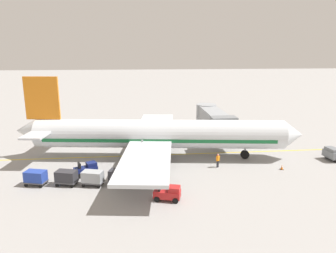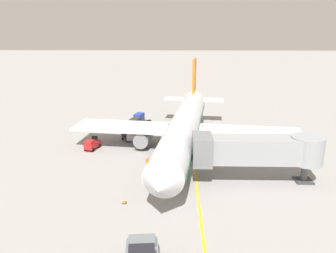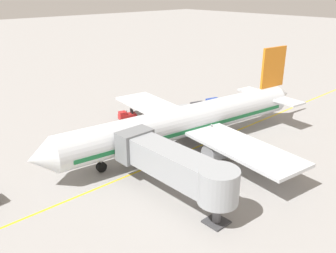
{
  "view_description": "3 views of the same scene",
  "coord_description": "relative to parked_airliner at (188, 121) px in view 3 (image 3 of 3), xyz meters",
  "views": [
    {
      "loc": [
        40.34,
        -1.29,
        13.77
      ],
      "look_at": [
        0.37,
        2.84,
        4.04
      ],
      "focal_mm": 33.51,
      "sensor_mm": 36.0,
      "label": 1
    },
    {
      "loc": [
        2.09,
        44.04,
        15.64
      ],
      "look_at": [
        3.2,
        1.93,
        3.38
      ],
      "focal_mm": 36.6,
      "sensor_mm": 36.0,
      "label": 2
    },
    {
      "loc": [
        -26.81,
        30.31,
        18.21
      ],
      "look_at": [
        3.18,
        2.69,
        2.26
      ],
      "focal_mm": 38.44,
      "sensor_mm": 36.0,
      "label": 3
    }
  ],
  "objects": [
    {
      "name": "jet_bridge",
      "position": [
        -7.3,
        9.26,
        0.27
      ],
      "size": [
        13.44,
        3.5,
        4.98
      ],
      "color": "#93999E",
      "rests_on": "ground"
    },
    {
      "name": "baggage_tug_lead",
      "position": [
        12.18,
        0.15,
        -2.47
      ],
      "size": [
        1.86,
        2.73,
        1.62
      ],
      "color": "#B21E1E",
      "rests_on": "ground"
    },
    {
      "name": "baggage_cart_front",
      "position": [
        8.01,
        -4.59,
        -2.24
      ],
      "size": [
        1.84,
        2.98,
        1.58
      ],
      "color": "#4C4C51",
      "rests_on": "ground"
    },
    {
      "name": "baggage_cart_tail_end",
      "position": [
        7.38,
        -13.3,
        -2.24
      ],
      "size": [
        1.84,
        2.98,
        1.58
      ],
      "color": "#4C4C51",
      "rests_on": "ground"
    },
    {
      "name": "baggage_tug_spare",
      "position": [
        7.54,
        -3.85,
        -2.47
      ],
      "size": [
        1.58,
        2.64,
        1.62
      ],
      "color": "silver",
      "rests_on": "ground"
    },
    {
      "name": "baggage_cart_second_in_train",
      "position": [
        8.09,
        -7.35,
        -2.24
      ],
      "size": [
        1.84,
        2.98,
        1.58
      ],
      "color": "#4C4C51",
      "rests_on": "ground"
    },
    {
      "name": "baggage_tug_trailing",
      "position": [
        5.1,
        -8.43,
        -2.47
      ],
      "size": [
        2.16,
        2.77,
        1.62
      ],
      "color": "navy",
      "rests_on": "ground"
    },
    {
      "name": "parked_airliner",
      "position": [
        0.0,
        0.0,
        0.0
      ],
      "size": [
        30.42,
        37.33,
        10.63
      ],
      "color": "silver",
      "rests_on": "ground"
    },
    {
      "name": "gate_lead_in_line",
      "position": [
        -1.11,
        -1.37,
        -3.18
      ],
      "size": [
        0.24,
        80.0,
        0.01
      ],
      "primitive_type": "cube",
      "color": "gold",
      "rests_on": "ground"
    },
    {
      "name": "safety_cone_nose_left",
      "position": [
        5.74,
        14.45,
        -2.9
      ],
      "size": [
        0.36,
        0.36,
        0.59
      ],
      "color": "black",
      "rests_on": "ground"
    },
    {
      "name": "baggage_cart_third_in_train",
      "position": [
        7.68,
        -10.11,
        -2.24
      ],
      "size": [
        1.84,
        2.98,
        1.58
      ],
      "color": "#4C4C51",
      "rests_on": "ground"
    },
    {
      "name": "ground_crew_wing_walker",
      "position": [
        4.23,
        7.02,
        -2.23
      ],
      "size": [
        0.5,
        0.64,
        1.69
      ],
      "color": "#232328",
      "rests_on": "ground"
    },
    {
      "name": "ground_plane",
      "position": [
        -1.11,
        -1.37,
        -3.19
      ],
      "size": [
        400.0,
        400.0,
        0.0
      ],
      "primitive_type": "plane",
      "color": "gray"
    }
  ]
}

